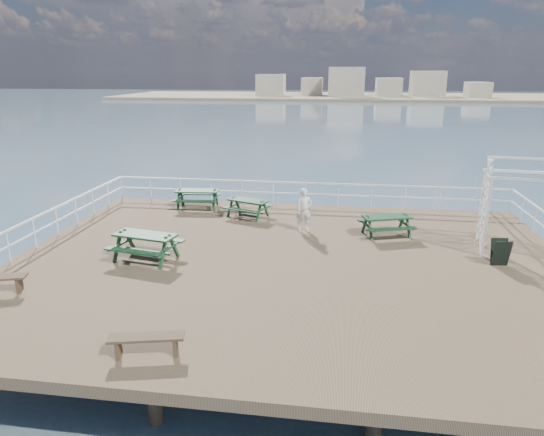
{
  "coord_description": "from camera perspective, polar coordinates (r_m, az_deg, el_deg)",
  "views": [
    {
      "loc": [
        1.56,
        -14.52,
        5.93
      ],
      "look_at": [
        -0.71,
        1.12,
        1.1
      ],
      "focal_mm": 32.0,
      "sensor_mm": 36.0,
      "label": 1
    }
  ],
  "objects": [
    {
      "name": "ground",
      "position": [
        15.82,
        1.96,
        -5.62
      ],
      "size": [
        18.0,
        14.0,
        0.3
      ],
      "primitive_type": "cube",
      "color": "brown",
      "rests_on": "ground"
    },
    {
      "name": "picnic_table_a",
      "position": [
        21.93,
        -8.76,
        2.71
      ],
      "size": [
        2.02,
        1.68,
        0.92
      ],
      "rotation": [
        0.0,
        0.0,
        0.08
      ],
      "color": "#14391E",
      "rests_on": "ground"
    },
    {
      "name": "picnic_table_b",
      "position": [
        20.39,
        -2.86,
        1.62
      ],
      "size": [
        2.07,
        1.88,
        0.82
      ],
      "rotation": [
        0.0,
        0.0,
        -0.37
      ],
      "color": "#14391E",
      "rests_on": "ground"
    },
    {
      "name": "picnic_table_c",
      "position": [
        18.48,
        13.33,
        -0.4
      ],
      "size": [
        2.13,
        1.91,
        0.86
      ],
      "rotation": [
        0.0,
        0.0,
        0.32
      ],
      "color": "#14391E",
      "rests_on": "ground"
    },
    {
      "name": "sandwich_board",
      "position": [
        16.89,
        25.28,
        -3.72
      ],
      "size": [
        0.58,
        0.46,
        0.87
      ],
      "rotation": [
        0.0,
        0.0,
        0.12
      ],
      "color": "black",
      "rests_on": "ground"
    },
    {
      "name": "trellis_arbor",
      "position": [
        18.08,
        27.46,
        0.67
      ],
      "size": [
        2.77,
        1.71,
        3.25
      ],
      "rotation": [
        0.0,
        0.0,
        -0.13
      ],
      "color": "white",
      "rests_on": "ground"
    },
    {
      "name": "person",
      "position": [
        18.47,
        3.8,
        0.96
      ],
      "size": [
        0.7,
        0.55,
        1.68
      ],
      "primitive_type": "imported",
      "rotation": [
        0.0,
        0.0,
        0.28
      ],
      "color": "white",
      "rests_on": "ground"
    },
    {
      "name": "picnic_table_d",
      "position": [
        16.23,
        -14.68,
        -2.63
      ],
      "size": [
        2.3,
        1.99,
        0.99
      ],
      "rotation": [
        0.0,
        0.0,
        -0.19
      ],
      "color": "#14391E",
      "rests_on": "ground"
    },
    {
      "name": "railing",
      "position": [
        17.89,
        2.68,
        0.57
      ],
      "size": [
        17.77,
        13.76,
        1.1
      ],
      "color": "white",
      "rests_on": "ground"
    },
    {
      "name": "flat_bench_far",
      "position": [
        11.1,
        -14.55,
        -13.8
      ],
      "size": [
        1.66,
        0.74,
        0.47
      ],
      "rotation": [
        0.0,
        0.0,
        0.23
      ],
      "color": "brown",
      "rests_on": "ground"
    },
    {
      "name": "sea_backdrop",
      "position": [
        149.13,
        12.87,
        14.12
      ],
      "size": [
        300.0,
        300.0,
        9.2
      ],
      "color": "#445F73",
      "rests_on": "ground"
    }
  ]
}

